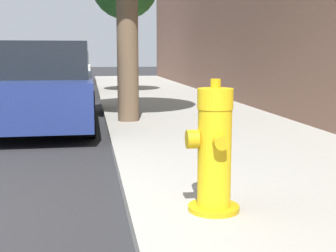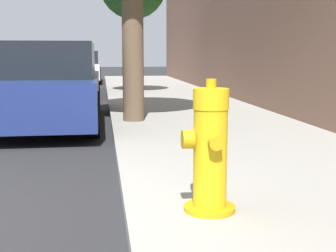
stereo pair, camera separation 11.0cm
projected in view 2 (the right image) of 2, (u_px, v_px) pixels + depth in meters
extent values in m
cube|color=#99968E|center=(330.00, 209.00, 3.49)|extent=(3.05, 40.00, 0.12)
cylinder|color=#C39C11|center=(210.00, 208.00, 3.29)|extent=(0.36, 0.36, 0.04)
cylinder|color=yellow|center=(210.00, 158.00, 3.23)|extent=(0.23, 0.23, 0.69)
cylinder|color=yellow|center=(211.00, 99.00, 3.17)|extent=(0.25, 0.25, 0.14)
cylinder|color=#C39C11|center=(211.00, 84.00, 3.16)|extent=(0.07, 0.07, 0.06)
cylinder|color=#C39C11|center=(216.00, 143.00, 3.07)|extent=(0.10, 0.07, 0.10)
cylinder|color=#C39C11|center=(206.00, 135.00, 3.36)|extent=(0.10, 0.07, 0.10)
cylinder|color=#C39C11|center=(188.00, 139.00, 3.19)|extent=(0.08, 0.13, 0.13)
cube|color=navy|center=(49.00, 95.00, 7.91)|extent=(1.66, 4.27, 0.65)
cube|color=black|center=(46.00, 59.00, 7.65)|extent=(1.53, 2.35, 0.55)
cylinder|color=black|center=(17.00, 99.00, 9.13)|extent=(0.20, 0.68, 0.68)
cylinder|color=black|center=(95.00, 98.00, 9.33)|extent=(0.20, 0.68, 0.68)
cylinder|color=black|center=(92.00, 114.00, 6.74)|extent=(0.20, 0.68, 0.68)
cube|color=black|center=(65.00, 78.00, 14.02)|extent=(1.69, 4.53, 0.59)
cube|color=black|center=(64.00, 58.00, 13.75)|extent=(1.56, 2.49, 0.59)
cylinder|color=black|center=(45.00, 80.00, 15.31)|extent=(0.20, 0.70, 0.70)
cylinder|color=black|center=(92.00, 80.00, 15.52)|extent=(0.20, 0.70, 0.70)
cylinder|color=black|center=(32.00, 86.00, 12.56)|extent=(0.20, 0.70, 0.70)
cylinder|color=black|center=(90.00, 85.00, 12.77)|extent=(0.20, 0.70, 0.70)
cube|color=silver|center=(80.00, 71.00, 19.52)|extent=(1.67, 3.85, 0.62)
cube|color=black|center=(79.00, 57.00, 19.28)|extent=(1.54, 2.12, 0.51)
cylinder|color=black|center=(64.00, 74.00, 20.61)|extent=(0.20, 0.66, 0.66)
cylinder|color=black|center=(98.00, 73.00, 20.82)|extent=(0.20, 0.66, 0.66)
cylinder|color=black|center=(59.00, 76.00, 18.27)|extent=(0.20, 0.66, 0.66)
cylinder|color=black|center=(98.00, 76.00, 18.48)|extent=(0.20, 0.66, 0.66)
cylinder|color=brown|center=(133.00, 38.00, 7.52)|extent=(0.35, 0.35, 2.69)
cylinder|color=brown|center=(134.00, 51.00, 12.81)|extent=(0.35, 0.35, 2.32)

